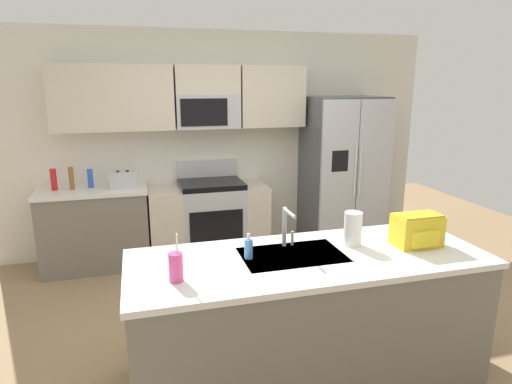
{
  "coord_description": "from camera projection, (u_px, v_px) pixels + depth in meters",
  "views": [
    {
      "loc": [
        -1.0,
        -3.1,
        2.02
      ],
      "look_at": [
        0.02,
        0.6,
        1.05
      ],
      "focal_mm": 30.76,
      "sensor_mm": 36.0,
      "label": 1
    }
  ],
  "objects": [
    {
      "name": "ground_plane",
      "position": [
        273.0,
        331.0,
        3.65
      ],
      "size": [
        9.0,
        9.0,
        0.0
      ],
      "primitive_type": "plane",
      "color": "#997A56",
      "rests_on": "ground"
    },
    {
      "name": "kitchen_wall_unit",
      "position": [
        210.0,
        129.0,
        5.21
      ],
      "size": [
        5.2,
        0.43,
        2.6
      ],
      "color": "silver",
      "rests_on": "ground"
    },
    {
      "name": "back_counter",
      "position": [
        96.0,
        228.0,
        4.84
      ],
      "size": [
        1.15,
        0.63,
        0.9
      ],
      "color": "slate",
      "rests_on": "ground"
    },
    {
      "name": "range_oven",
      "position": [
        209.0,
        219.0,
        5.17
      ],
      "size": [
        1.36,
        0.61,
        1.1
      ],
      "color": "#B7BABF",
      "rests_on": "ground"
    },
    {
      "name": "refrigerator",
      "position": [
        342.0,
        173.0,
        5.42
      ],
      "size": [
        0.9,
        0.76,
        1.85
      ],
      "color": "#4C4F54",
      "rests_on": "ground"
    },
    {
      "name": "island_counter",
      "position": [
        307.0,
        317.0,
        3.01
      ],
      "size": [
        2.38,
        0.89,
        0.9
      ],
      "color": "slate",
      "rests_on": "ground"
    },
    {
      "name": "toaster",
      "position": [
        123.0,
        179.0,
        4.75
      ],
      "size": [
        0.28,
        0.16,
        0.18
      ],
      "color": "#B7BABF",
      "rests_on": "back_counter"
    },
    {
      "name": "pepper_mill",
      "position": [
        71.0,
        178.0,
        4.65
      ],
      "size": [
        0.05,
        0.05,
        0.24
      ],
      "primitive_type": "cylinder",
      "color": "brown",
      "rests_on": "back_counter"
    },
    {
      "name": "bottle_blue",
      "position": [
        90.0,
        178.0,
        4.75
      ],
      "size": [
        0.06,
        0.06,
        0.2
      ],
      "primitive_type": "cylinder",
      "color": "blue",
      "rests_on": "back_counter"
    },
    {
      "name": "bottle_red",
      "position": [
        54.0,
        179.0,
        4.63
      ],
      "size": [
        0.06,
        0.06,
        0.23
      ],
      "primitive_type": "cylinder",
      "color": "red",
      "rests_on": "back_counter"
    },
    {
      "name": "sink_faucet",
      "position": [
        287.0,
        224.0,
        3.01
      ],
      "size": [
        0.08,
        0.21,
        0.28
      ],
      "color": "#B7BABF",
      "rests_on": "island_counter"
    },
    {
      "name": "drink_cup_pink",
      "position": [
        176.0,
        267.0,
        2.51
      ],
      "size": [
        0.08,
        0.08,
        0.29
      ],
      "color": "#EA4C93",
      "rests_on": "island_counter"
    },
    {
      "name": "soap_dispenser",
      "position": [
        249.0,
        248.0,
        2.84
      ],
      "size": [
        0.06,
        0.06,
        0.17
      ],
      "color": "#4C8CD8",
      "rests_on": "island_counter"
    },
    {
      "name": "paper_towel_roll",
      "position": [
        353.0,
        229.0,
        3.06
      ],
      "size": [
        0.12,
        0.12,
        0.24
      ],
      "primitive_type": "cylinder",
      "color": "white",
      "rests_on": "island_counter"
    },
    {
      "name": "backpack",
      "position": [
        417.0,
        229.0,
        3.06
      ],
      "size": [
        0.32,
        0.22,
        0.23
      ],
      "color": "yellow",
      "rests_on": "island_counter"
    }
  ]
}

